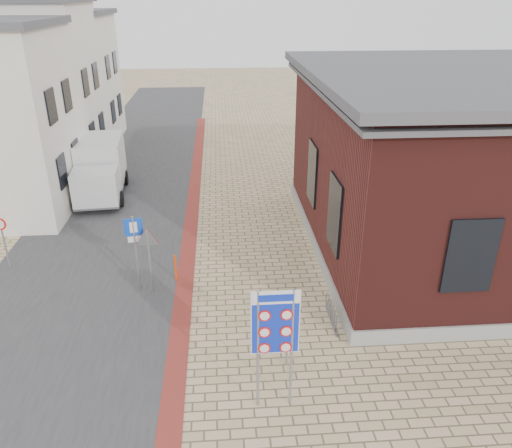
{
  "coord_description": "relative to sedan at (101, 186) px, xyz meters",
  "views": [
    {
      "loc": [
        -0.64,
        -10.33,
        9.21
      ],
      "look_at": [
        0.5,
        4.75,
        2.2
      ],
      "focal_mm": 35.0,
      "sensor_mm": 36.0,
      "label": 1
    }
  ],
  "objects": [
    {
      "name": "box_truck",
      "position": [
        -0.01,
        0.32,
        0.78
      ],
      "size": [
        2.57,
        5.34,
        2.71
      ],
      "rotation": [
        0.0,
        0.0,
        0.09
      ],
      "color": "slate",
      "rests_on": "ground"
    },
    {
      "name": "townhouse_mid",
      "position": [
        -4.49,
        4.79,
        3.95
      ],
      "size": [
        7.4,
        6.4,
        9.1
      ],
      "color": "white",
      "rests_on": "ground"
    },
    {
      "name": "bollard",
      "position": [
        4.2,
        -8.21,
        -0.13
      ],
      "size": [
        0.09,
        0.09,
        0.98
      ],
      "primitive_type": "cylinder",
      "rotation": [
        0.0,
        0.0,
        -0.03
      ],
      "color": "#F0410C",
      "rests_on": "ground"
    },
    {
      "name": "curb_strip",
      "position": [
        4.5,
        -3.21,
        -0.6
      ],
      "size": [
        0.6,
        40.0,
        0.02
      ],
      "primitive_type": "cube",
      "color": "maroon",
      "rests_on": "ground"
    },
    {
      "name": "brick_building",
      "position": [
        15.49,
        -6.21,
        2.87
      ],
      "size": [
        13.0,
        13.0,
        6.8
      ],
      "color": "gray",
      "rests_on": "ground"
    },
    {
      "name": "speed_sign",
      "position": [
        -2.0,
        -6.85,
        0.7
      ],
      "size": [
        0.47,
        0.09,
        2.02
      ],
      "rotation": [
        0.0,
        0.0,
        -0.13
      ],
      "color": "gray",
      "rests_on": "ground"
    },
    {
      "name": "yield_sign",
      "position": [
        3.45,
        -8.92,
        1.19
      ],
      "size": [
        0.84,
        0.07,
        2.37
      ],
      "rotation": [
        0.0,
        0.0,
        0.0
      ],
      "color": "gray",
      "rests_on": "ground"
    },
    {
      "name": "bike_rack",
      "position": [
        9.15,
        -11.01,
        -0.35
      ],
      "size": [
        0.08,
        1.8,
        0.6
      ],
      "color": "slate",
      "rests_on": "ground"
    },
    {
      "name": "road_strip",
      "position": [
        1.0,
        1.79,
        -0.61
      ],
      "size": [
        7.0,
        60.0,
        0.02
      ],
      "primitive_type": "cube",
      "color": "#38383A",
      "rests_on": "ground"
    },
    {
      "name": "parking_sign",
      "position": [
        3.0,
        -8.71,
        1.26
      ],
      "size": [
        0.6,
        0.15,
        2.73
      ],
      "rotation": [
        0.0,
        0.0,
        0.18
      ],
      "color": "gray",
      "rests_on": "ground"
    },
    {
      "name": "essen_sign",
      "position": [
        7.5,
        -12.91,
        0.88
      ],
      "size": [
        0.62,
        0.07,
        2.28
      ],
      "rotation": [
        0.0,
        0.0,
        0.03
      ],
      "color": "gray",
      "rests_on": "ground"
    },
    {
      "name": "sedan",
      "position": [
        0.0,
        0.0,
        0.0
      ],
      "size": [
        1.34,
        3.76,
        1.23
      ],
      "primitive_type": "imported",
      "rotation": [
        0.0,
        0.0,
        0.01
      ],
      "color": "black",
      "rests_on": "ground"
    },
    {
      "name": "border_sign",
      "position": [
        7.0,
        -14.3,
        1.76
      ],
      "size": [
        1.12,
        0.07,
        3.28
      ],
      "rotation": [
        0.0,
        0.0,
        0.0
      ],
      "color": "gray",
      "rests_on": "ground"
    },
    {
      "name": "townhouse_far",
      "position": [
        -4.49,
        10.79,
        3.55
      ],
      "size": [
        7.4,
        6.4,
        8.3
      ],
      "color": "white",
      "rests_on": "ground"
    },
    {
      "name": "ground",
      "position": [
        6.5,
        -13.21,
        -0.62
      ],
      "size": [
        120.0,
        120.0,
        0.0
      ],
      "primitive_type": "plane",
      "color": "tan",
      "rests_on": "ground"
    }
  ]
}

